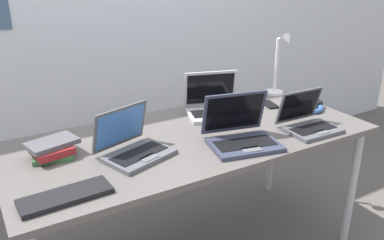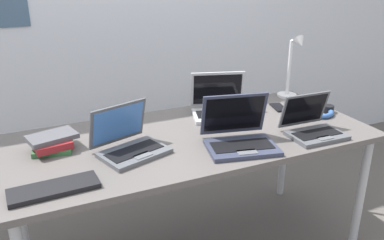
{
  "view_description": "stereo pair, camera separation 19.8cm",
  "coord_description": "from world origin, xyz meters",
  "px_view_note": "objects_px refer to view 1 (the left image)",
  "views": [
    {
      "loc": [
        -0.93,
        -1.59,
        1.55
      ],
      "look_at": [
        0.0,
        0.0,
        0.82
      ],
      "focal_mm": 38.07,
      "sensor_mm": 36.0,
      "label": 1
    },
    {
      "loc": [
        -0.76,
        -1.68,
        1.55
      ],
      "look_at": [
        0.0,
        0.0,
        0.82
      ],
      "focal_mm": 38.07,
      "sensor_mm": 36.0,
      "label": 2
    }
  ],
  "objects_px": {
    "laptop_mid_desk": "(309,122)",
    "computer_mouse": "(116,131)",
    "book_stack": "(52,149)",
    "laptop_front_right": "(133,146)",
    "headphones": "(308,107)",
    "external_keyboard": "(66,196)",
    "cell_phone": "(269,104)",
    "desk_lamp": "(280,65)",
    "laptop_center": "(241,135)",
    "laptop_by_keyboard": "(214,106)"
  },
  "relations": [
    {
      "from": "laptop_mid_desk",
      "to": "headphones",
      "type": "height_order",
      "value": "laptop_mid_desk"
    },
    {
      "from": "cell_phone",
      "to": "desk_lamp",
      "type": "bearing_deg",
      "value": 49.51
    },
    {
      "from": "desk_lamp",
      "to": "laptop_mid_desk",
      "type": "bearing_deg",
      "value": -116.26
    },
    {
      "from": "headphones",
      "to": "cell_phone",
      "type": "bearing_deg",
      "value": 129.46
    },
    {
      "from": "laptop_by_keyboard",
      "to": "external_keyboard",
      "type": "xyz_separation_m",
      "value": [
        -0.94,
        -0.46,
        -0.04
      ]
    },
    {
      "from": "book_stack",
      "to": "laptop_mid_desk",
      "type": "bearing_deg",
      "value": -16.04
    },
    {
      "from": "book_stack",
      "to": "cell_phone",
      "type": "bearing_deg",
      "value": 2.07
    },
    {
      "from": "laptop_front_right",
      "to": "headphones",
      "type": "distance_m",
      "value": 1.1
    },
    {
      "from": "external_keyboard",
      "to": "laptop_center",
      "type": "bearing_deg",
      "value": 1.56
    },
    {
      "from": "laptop_center",
      "to": "book_stack",
      "type": "distance_m",
      "value": 0.85
    },
    {
      "from": "laptop_center",
      "to": "headphones",
      "type": "bearing_deg",
      "value": 16.53
    },
    {
      "from": "external_keyboard",
      "to": "headphones",
      "type": "bearing_deg",
      "value": 6.95
    },
    {
      "from": "laptop_by_keyboard",
      "to": "computer_mouse",
      "type": "distance_m",
      "value": 0.57
    },
    {
      "from": "desk_lamp",
      "to": "laptop_by_keyboard",
      "type": "relative_size",
      "value": 1.1
    },
    {
      "from": "computer_mouse",
      "to": "book_stack",
      "type": "distance_m",
      "value": 0.35
    },
    {
      "from": "laptop_mid_desk",
      "to": "computer_mouse",
      "type": "relative_size",
      "value": 2.81
    },
    {
      "from": "laptop_center",
      "to": "headphones",
      "type": "relative_size",
      "value": 1.72
    },
    {
      "from": "laptop_mid_desk",
      "to": "headphones",
      "type": "xyz_separation_m",
      "value": [
        0.22,
        0.22,
        -0.03
      ]
    },
    {
      "from": "headphones",
      "to": "laptop_front_right",
      "type": "bearing_deg",
      "value": -177.99
    },
    {
      "from": "laptop_by_keyboard",
      "to": "headphones",
      "type": "relative_size",
      "value": 1.7
    },
    {
      "from": "computer_mouse",
      "to": "headphones",
      "type": "height_order",
      "value": "headphones"
    },
    {
      "from": "external_keyboard",
      "to": "book_stack",
      "type": "distance_m",
      "value": 0.37
    },
    {
      "from": "computer_mouse",
      "to": "book_stack",
      "type": "height_order",
      "value": "book_stack"
    },
    {
      "from": "laptop_center",
      "to": "laptop_by_keyboard",
      "type": "bearing_deg",
      "value": 74.76
    },
    {
      "from": "laptop_center",
      "to": "cell_phone",
      "type": "relative_size",
      "value": 2.7
    },
    {
      "from": "desk_lamp",
      "to": "laptop_front_right",
      "type": "relative_size",
      "value": 1.15
    },
    {
      "from": "laptop_front_right",
      "to": "book_stack",
      "type": "xyz_separation_m",
      "value": [
        -0.31,
        0.16,
        -0.01
      ]
    },
    {
      "from": "laptop_front_right",
      "to": "laptop_mid_desk",
      "type": "bearing_deg",
      "value": -11.6
    },
    {
      "from": "laptop_front_right",
      "to": "laptop_mid_desk",
      "type": "distance_m",
      "value": 0.9
    },
    {
      "from": "laptop_center",
      "to": "book_stack",
      "type": "height_order",
      "value": "laptop_center"
    },
    {
      "from": "laptop_by_keyboard",
      "to": "external_keyboard",
      "type": "height_order",
      "value": "laptop_by_keyboard"
    },
    {
      "from": "laptop_by_keyboard",
      "to": "laptop_center",
      "type": "distance_m",
      "value": 0.41
    },
    {
      "from": "headphones",
      "to": "book_stack",
      "type": "relative_size",
      "value": 0.91
    },
    {
      "from": "book_stack",
      "to": "laptop_center",
      "type": "bearing_deg",
      "value": -21.0
    },
    {
      "from": "cell_phone",
      "to": "headphones",
      "type": "relative_size",
      "value": 0.64
    },
    {
      "from": "cell_phone",
      "to": "laptop_front_right",
      "type": "bearing_deg",
      "value": -154.24
    },
    {
      "from": "desk_lamp",
      "to": "external_keyboard",
      "type": "xyz_separation_m",
      "value": [
        -1.49,
        -0.54,
        -0.19
      ]
    },
    {
      "from": "laptop_mid_desk",
      "to": "book_stack",
      "type": "bearing_deg",
      "value": 163.96
    },
    {
      "from": "laptop_front_right",
      "to": "laptop_center",
      "type": "xyz_separation_m",
      "value": [
        0.48,
        -0.14,
        0.0
      ]
    },
    {
      "from": "laptop_center",
      "to": "computer_mouse",
      "type": "height_order",
      "value": "laptop_center"
    },
    {
      "from": "laptop_by_keyboard",
      "to": "book_stack",
      "type": "height_order",
      "value": "laptop_by_keyboard"
    },
    {
      "from": "laptop_by_keyboard",
      "to": "cell_phone",
      "type": "height_order",
      "value": "laptop_by_keyboard"
    },
    {
      "from": "desk_lamp",
      "to": "headphones",
      "type": "relative_size",
      "value": 1.87
    },
    {
      "from": "book_stack",
      "to": "desk_lamp",
      "type": "bearing_deg",
      "value": 6.87
    },
    {
      "from": "external_keyboard",
      "to": "headphones",
      "type": "xyz_separation_m",
      "value": [
        1.45,
        0.24,
        0.01
      ]
    },
    {
      "from": "headphones",
      "to": "external_keyboard",
      "type": "bearing_deg",
      "value": -170.54
    },
    {
      "from": "laptop_front_right",
      "to": "cell_phone",
      "type": "bearing_deg",
      "value": 12.26
    },
    {
      "from": "laptop_mid_desk",
      "to": "computer_mouse",
      "type": "height_order",
      "value": "laptop_mid_desk"
    },
    {
      "from": "laptop_mid_desk",
      "to": "book_stack",
      "type": "xyz_separation_m",
      "value": [
        -1.19,
        0.34,
        -0.0
      ]
    },
    {
      "from": "desk_lamp",
      "to": "computer_mouse",
      "type": "distance_m",
      "value": 1.13
    }
  ]
}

